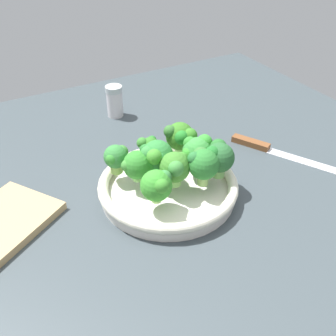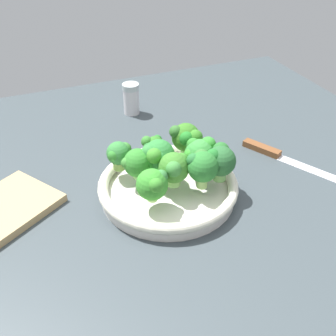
% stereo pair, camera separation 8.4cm
% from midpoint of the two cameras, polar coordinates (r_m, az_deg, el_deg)
% --- Properties ---
extents(ground_plane, '(1.30, 1.30, 0.03)m').
position_cam_midpoint_polar(ground_plane, '(0.88, 4.14, -4.87)').
color(ground_plane, '#394247').
extents(bowl, '(0.29, 0.29, 0.04)m').
position_cam_midpoint_polar(bowl, '(0.87, 2.77, -2.77)').
color(bowl, silver).
rests_on(bowl, ground_plane).
extents(broccoli_floret_0, '(0.06, 0.07, 0.07)m').
position_cam_midpoint_polar(broccoli_floret_0, '(0.82, 3.71, 0.01)').
color(broccoli_floret_0, '#80BF5F').
rests_on(broccoli_floret_0, bowl).
extents(broccoli_floret_1, '(0.06, 0.07, 0.08)m').
position_cam_midpoint_polar(broccoli_floret_1, '(0.82, 7.62, 0.20)').
color(broccoli_floret_1, '#92BE66').
rests_on(broccoli_floret_1, bowl).
extents(broccoli_floret_2, '(0.07, 0.06, 0.07)m').
position_cam_midpoint_polar(broccoli_floret_2, '(0.87, 7.10, 1.95)').
color(broccoli_floret_2, '#77B14D').
rests_on(broccoli_floret_2, bowl).
extents(broccoli_floret_3, '(0.05, 0.04, 0.06)m').
position_cam_midpoint_polar(broccoli_floret_3, '(0.90, 0.62, 3.01)').
color(broccoli_floret_3, '#96D468').
rests_on(broccoli_floret_3, bowl).
extents(broccoli_floret_4, '(0.07, 0.07, 0.08)m').
position_cam_midpoint_polar(broccoli_floret_4, '(0.84, 1.41, 1.62)').
color(broccoli_floret_4, '#A1D774').
rests_on(broccoli_floret_4, bowl).
extents(broccoli_floret_5, '(0.07, 0.07, 0.07)m').
position_cam_midpoint_polar(broccoli_floret_5, '(0.92, 5.12, 4.13)').
color(broccoli_floret_5, '#86C666').
rests_on(broccoli_floret_5, bowl).
extents(broccoli_floret_6, '(0.05, 0.05, 0.06)m').
position_cam_midpoint_polar(broccoli_floret_6, '(0.87, -4.03, 1.87)').
color(broccoli_floret_6, '#85B34F').
rests_on(broccoli_floret_6, bowl).
extents(broccoli_floret_7, '(0.06, 0.07, 0.07)m').
position_cam_midpoint_polar(broccoli_floret_7, '(0.78, 0.99, -2.36)').
color(broccoli_floret_7, '#98CB69').
rests_on(broccoli_floret_7, bowl).
extents(broccoli_floret_8, '(0.07, 0.06, 0.07)m').
position_cam_midpoint_polar(broccoli_floret_8, '(0.84, -1.15, 0.61)').
color(broccoli_floret_8, '#76B85B').
rests_on(broccoli_floret_8, bowl).
extents(broccoli_floret_9, '(0.07, 0.07, 0.08)m').
position_cam_midpoint_polar(broccoli_floret_9, '(0.85, 10.00, 1.07)').
color(broccoli_floret_9, '#76B25E').
rests_on(broccoli_floret_9, bowl).
extents(knife, '(0.15, 0.25, 0.01)m').
position_cam_midpoint_polar(knife, '(1.04, 17.26, 1.52)').
color(knife, silver).
rests_on(knife, ground_plane).
extents(pepper_shaker, '(0.05, 0.05, 0.09)m').
position_cam_midpoint_polar(pepper_shaker, '(1.18, -3.01, 9.41)').
color(pepper_shaker, silver).
rests_on(pepper_shaker, ground_plane).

